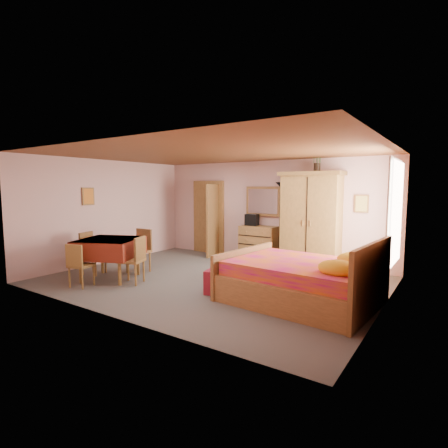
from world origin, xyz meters
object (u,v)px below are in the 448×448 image
Objects in this scene: floor_lamp at (280,223)px; wardrobe at (311,221)px; stereo at (252,220)px; chair_north at (138,251)px; dining_table at (110,259)px; chair_south at (81,265)px; chair_west at (94,253)px; chair_east at (131,260)px; wall_mirror at (263,201)px; bench at (228,276)px; chest_of_drawers at (259,243)px; sunflower_vase at (317,160)px; bed at (300,269)px.

wardrobe is at bearing -5.90° from floor_lamp.
stereo is 0.14× the size of wardrobe.
dining_table is at bearing 81.55° from chair_north.
chair_south is at bearing 84.14° from chair_north.
chair_west is at bearing -131.33° from floor_lamp.
chair_east is (-2.49, -3.29, -0.67)m from wardrobe.
chair_east is at bearing 125.70° from chair_north.
wardrobe reaches higher than wall_mirror.
wall_mirror is 3.85m from chair_east.
wardrobe reaches higher than bench.
chair_north is (-1.66, -2.62, 0.03)m from chest_of_drawers.
chair_north is (-2.33, -0.15, 0.27)m from bench.
floor_lamp is at bearing -46.48° from chair_east.
wall_mirror is 4.10m from dining_table.
wardrobe is at bearing -1.92° from stereo.
wardrobe is 4.06m from chair_north.
chair_south is (-1.49, -4.04, -0.64)m from stereo.
bench is 1.38× the size of chair_west.
sunflower_vase is at bearing 46.56° from dining_table.
wardrobe reaches higher than bed.
sunflower_vase reaches higher than dining_table.
bed is (0.72, -2.45, -0.58)m from wardrobe.
chair_west is (-2.36, -3.49, -1.08)m from wall_mirror.
sunflower_vase is 5.59m from chair_south.
sunflower_vase is (1.71, 0.02, 1.48)m from stereo.
chair_east reaches higher than chair_south.
bench is 1.96m from chair_east.
floor_lamp is at bearing 2.34° from stereo.
sunflower_vase is at bearing -7.45° from wall_mirror.
sunflower_vase is 0.23× the size of bed.
chair_north is (-1.66, -2.83, -1.06)m from wall_mirror.
chair_west is at bearing -165.12° from bench.
chair_south is 1.40m from chair_north.
chest_of_drawers is 0.84× the size of dining_table.
chair_north is at bearing -121.26° from wall_mirror.
chair_west reaches higher than bench.
wardrobe is at bearing -57.56° from chair_east.
chair_south is (-1.71, -4.02, -0.03)m from chest_of_drawers.
stereo is at bearing -177.66° from floor_lamp.
wall_mirror reaches higher than chair_east.
wall_mirror is 3.04× the size of stereo.
stereo is 2.26m from sunflower_vase.
bench is (-1.46, 0.01, -0.34)m from bed.
dining_table is (-1.71, -3.34, -0.03)m from chest_of_drawers.
floor_lamp is at bearing 179.41° from sunflower_vase.
chair_east reaches higher than dining_table.
wall_mirror is 4.70m from chair_south.
chair_north is (-1.44, -2.64, -0.58)m from stereo.
wardrobe is (1.63, -0.05, 0.07)m from stereo.
sunflower_vase reaches higher than bench.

